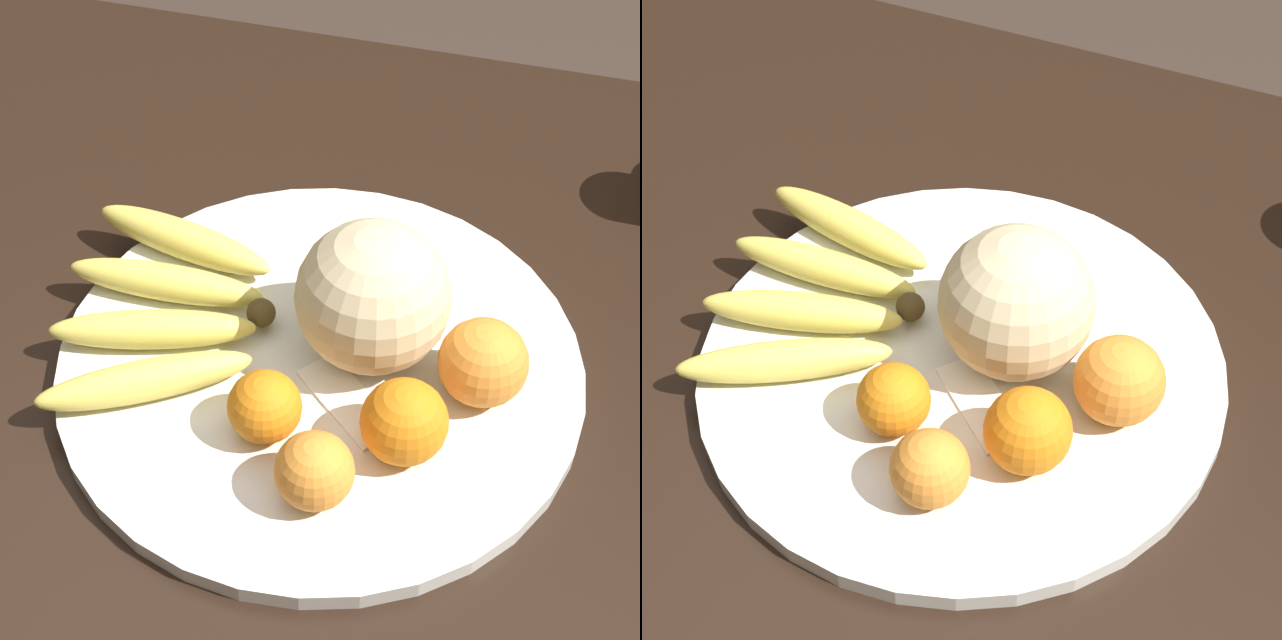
# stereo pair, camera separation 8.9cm
# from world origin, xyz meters

# --- Properties ---
(kitchen_table) EXTENTS (1.25, 1.10, 0.75)m
(kitchen_table) POSITION_xyz_m (0.00, 0.00, 0.66)
(kitchen_table) COLOR black
(kitchen_table) RESTS_ON ground_plane
(fruit_bowl) EXTENTS (0.46, 0.46, 0.02)m
(fruit_bowl) POSITION_xyz_m (-0.03, -0.03, 0.76)
(fruit_bowl) COLOR silver
(fruit_bowl) RESTS_ON kitchen_table
(melon) EXTENTS (0.13, 0.13, 0.13)m
(melon) POSITION_xyz_m (-0.07, -0.05, 0.83)
(melon) COLOR beige
(melon) RESTS_ON fruit_bowl
(banana_bunch) EXTENTS (0.21, 0.27, 0.04)m
(banana_bunch) POSITION_xyz_m (0.12, -0.04, 0.79)
(banana_bunch) COLOR #473819
(banana_bunch) RESTS_ON fruit_bowl
(orange_front_left) EXTENTS (0.07, 0.07, 0.07)m
(orange_front_left) POSITION_xyz_m (-0.12, 0.04, 0.80)
(orange_front_left) COLOR orange
(orange_front_left) RESTS_ON fruit_bowl
(orange_front_right) EXTENTS (0.08, 0.08, 0.08)m
(orange_front_right) POSITION_xyz_m (-0.17, -0.03, 0.81)
(orange_front_right) COLOR orange
(orange_front_right) RESTS_ON fruit_bowl
(orange_mid_center) EXTENTS (0.06, 0.06, 0.06)m
(orange_mid_center) POSITION_xyz_m (-0.06, 0.10, 0.80)
(orange_mid_center) COLOR orange
(orange_mid_center) RESTS_ON fruit_bowl
(orange_back_left) EXTENTS (0.06, 0.06, 0.06)m
(orange_back_left) POSITION_xyz_m (-0.01, 0.05, 0.80)
(orange_back_left) COLOR orange
(orange_back_left) RESTS_ON fruit_bowl
(produce_tag) EXTENTS (0.10, 0.09, 0.00)m
(produce_tag) POSITION_xyz_m (-0.06, 0.01, 0.77)
(produce_tag) COLOR white
(produce_tag) RESTS_ON fruit_bowl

